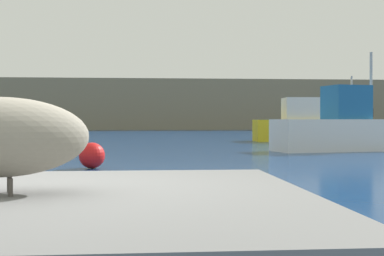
% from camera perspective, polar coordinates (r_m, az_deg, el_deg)
% --- Properties ---
extents(hillside_backdrop, '(140.00, 11.42, 6.51)m').
position_cam_1_polar(hillside_backdrop, '(73.53, -5.67, 2.39)').
color(hillside_backdrop, '#7F755B').
rests_on(hillside_backdrop, ground).
extents(fishing_boat_yellow, '(7.56, 2.73, 4.00)m').
position_cam_1_polar(fishing_boat_yellow, '(33.97, 12.63, 0.20)').
color(fishing_boat_yellow, yellow).
rests_on(fishing_boat_yellow, ground).
extents(fishing_boat_white, '(5.72, 2.89, 4.23)m').
position_cam_1_polar(fishing_boat_white, '(23.65, 15.24, -0.04)').
color(fishing_boat_white, white).
rests_on(fishing_boat_white, ground).
extents(mooring_buoy, '(0.71, 0.71, 0.71)m').
position_cam_1_polar(mooring_buoy, '(14.92, -10.51, -2.86)').
color(mooring_buoy, red).
rests_on(mooring_buoy, ground).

